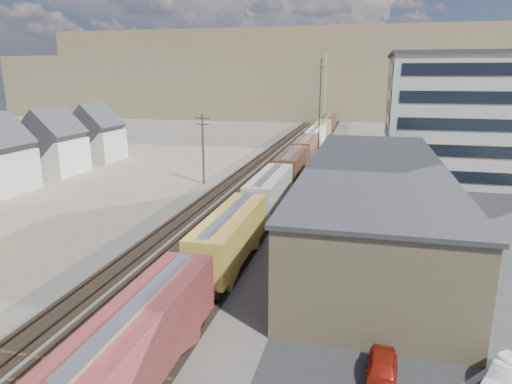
% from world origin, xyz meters
% --- Properties ---
extents(ground, '(300.00, 300.00, 0.00)m').
position_xyz_m(ground, '(0.00, 0.00, 0.00)').
color(ground, '#6B6356').
rests_on(ground, ground).
extents(ballast_bed, '(18.00, 200.00, 0.06)m').
position_xyz_m(ballast_bed, '(0.00, 50.00, 0.03)').
color(ballast_bed, '#4C4742').
rests_on(ballast_bed, ground).
extents(dirt_yard, '(24.00, 180.00, 0.03)m').
position_xyz_m(dirt_yard, '(-20.00, 40.00, 0.01)').
color(dirt_yard, brown).
rests_on(dirt_yard, ground).
extents(asphalt_lot, '(26.00, 120.00, 0.04)m').
position_xyz_m(asphalt_lot, '(22.00, 35.00, 0.02)').
color(asphalt_lot, '#232326').
rests_on(asphalt_lot, ground).
extents(rail_tracks, '(11.40, 200.00, 0.24)m').
position_xyz_m(rail_tracks, '(-0.55, 50.00, 0.11)').
color(rail_tracks, black).
rests_on(rail_tracks, ground).
extents(freight_train, '(3.00, 119.74, 4.46)m').
position_xyz_m(freight_train, '(3.80, 52.50, 2.79)').
color(freight_train, black).
rests_on(freight_train, ground).
extents(warehouse, '(12.40, 40.40, 7.25)m').
position_xyz_m(warehouse, '(14.98, 25.00, 3.65)').
color(warehouse, tan).
rests_on(warehouse, ground).
extents(office_tower, '(22.60, 18.60, 18.45)m').
position_xyz_m(office_tower, '(27.95, 54.95, 9.26)').
color(office_tower, '#9E998E').
rests_on(office_tower, ground).
extents(utility_pole_north, '(2.20, 0.32, 10.00)m').
position_xyz_m(utility_pole_north, '(-8.50, 42.00, 5.30)').
color(utility_pole_north, '#382619').
rests_on(utility_pole_north, ground).
extents(radio_mast, '(1.20, 0.16, 18.00)m').
position_xyz_m(radio_mast, '(6.00, 60.00, 9.12)').
color(radio_mast, black).
rests_on(radio_mast, ground).
extents(hills_north, '(265.00, 80.00, 32.00)m').
position_xyz_m(hills_north, '(0.17, 167.92, 14.10)').
color(hills_north, brown).
rests_on(hills_north, ground).
extents(parked_car_red, '(1.83, 4.04, 1.35)m').
position_xyz_m(parked_car_red, '(15.49, 2.49, 0.67)').
color(parked_car_red, maroon).
rests_on(parked_car_red, ground).
extents(parked_car_white, '(3.49, 4.46, 1.42)m').
position_xyz_m(parked_car_white, '(21.55, 3.32, 0.71)').
color(parked_car_white, white).
rests_on(parked_car_white, ground).
extents(parked_car_blue, '(6.50, 6.17, 1.71)m').
position_xyz_m(parked_car_blue, '(25.82, 59.43, 0.85)').
color(parked_car_blue, navy).
rests_on(parked_car_blue, ground).
extents(parked_car_far, '(3.47, 5.37, 1.70)m').
position_xyz_m(parked_car_far, '(30.25, 58.98, 0.85)').
color(parked_car_far, silver).
rests_on(parked_car_far, ground).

